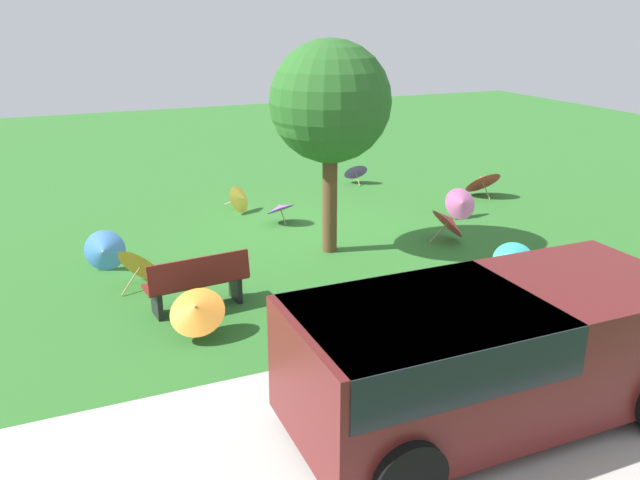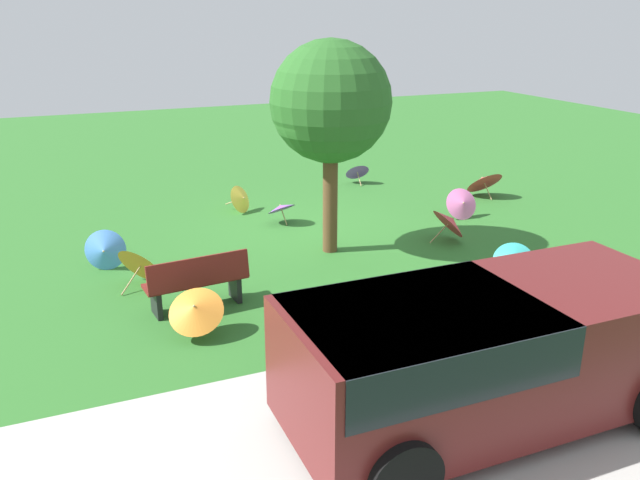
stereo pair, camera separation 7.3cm
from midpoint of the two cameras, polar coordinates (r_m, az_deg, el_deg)
ground at (r=13.40m, az=0.03°, el=0.06°), size 40.00×40.00×0.00m
road_strip at (r=8.29m, az=18.71°, el=-14.06°), size 40.00×4.24×0.01m
van_dark at (r=7.51m, az=13.76°, el=-9.19°), size 4.61×2.13×1.53m
park_bench at (r=10.32m, az=-10.43°, el=-3.57°), size 1.64×0.64×0.90m
shade_tree at (r=12.09m, az=1.11°, el=11.83°), size 2.22×2.22×3.98m
parasol_yellow_0 at (r=15.22m, az=-6.67°, el=3.59°), size 0.73×0.71×0.65m
parasol_blue_0 at (r=12.29m, az=-18.08°, el=-0.88°), size 0.79×0.71×0.75m
parasol_purple_0 at (r=14.30m, az=-3.28°, el=2.86°), size 0.80×0.78×0.56m
parasol_pink_0 at (r=15.00m, az=12.42°, el=3.13°), size 0.77×0.66×0.70m
parasol_teal_0 at (r=11.89m, az=16.65°, el=-1.55°), size 0.93×0.92×0.65m
parasol_red_0 at (r=13.44m, az=11.43°, el=1.61°), size 0.79×0.82×0.76m
parasol_orange_0 at (r=11.47m, az=-15.00°, el=-1.94°), size 1.00×1.03×0.78m
parasol_orange_3 at (r=9.42m, az=-10.59°, el=-5.92°), size 1.03×1.01×0.76m
parasol_purple_2 at (r=17.75m, az=3.34°, el=6.02°), size 0.68×0.63×0.60m
parasol_red_1 at (r=16.90m, az=14.14°, el=5.05°), size 0.97×0.86×0.78m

